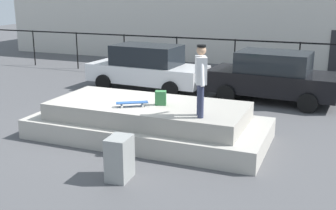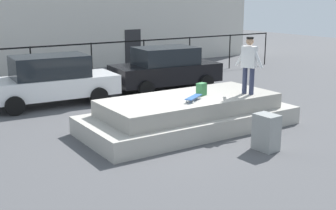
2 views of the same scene
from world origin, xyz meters
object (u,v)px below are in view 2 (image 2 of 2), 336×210
Objects in this scene: skateboarder at (249,62)px; car_white_sedan_near at (51,80)px; utility_box at (266,132)px; skateboard at (194,97)px; backpack at (201,89)px; car_black_sedan_mid at (166,68)px.

car_white_sedan_near is at bearing 124.94° from skateboarder.
skateboarder is 2.66m from utility_box.
car_white_sedan_near is at bearing 111.16° from skateboard.
car_white_sedan_near is 8.25m from utility_box.
utility_box is at bearing -70.32° from skateboard.
utility_box is (0.14, -2.52, -0.68)m from backpack.
car_black_sedan_mid reaches higher than backpack.
backpack reaches higher than utility_box.
car_white_sedan_near is at bearing 107.27° from utility_box.
skateboard is 2.18× the size of backpack.
skateboard is at bearing -115.63° from car_black_sedan_mid.
car_black_sedan_mid is (2.71, 5.64, -0.16)m from skateboard.
car_black_sedan_mid is at bearing 64.37° from skateboard.
car_black_sedan_mid is at bearing -129.93° from backpack.
skateboarder reaches higher than car_black_sedan_mid.
backpack is at bearing -61.76° from car_white_sedan_near.
car_white_sedan_near is 4.88m from car_black_sedan_mid.
car_white_sedan_near is (-2.18, 5.63, -0.17)m from skateboard.
car_white_sedan_near is at bearing -179.79° from car_black_sedan_mid.
skateboarder is at bearing -5.14° from skateboard.
skateboarder is 2.11× the size of skateboard.
skateboarder is 2.07m from skateboard.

